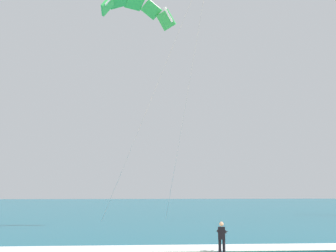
{
  "coord_description": "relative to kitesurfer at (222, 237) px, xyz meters",
  "views": [
    {
      "loc": [
        -3.51,
        -8.01,
        3.23
      ],
      "look_at": [
        -1.73,
        16.2,
        7.24
      ],
      "focal_mm": 41.72,
      "sensor_mm": 36.0,
      "label": 1
    }
  ],
  "objects": [
    {
      "name": "kite_primary",
      "position": [
        -4.45,
        8.93,
        16.31
      ],
      "size": [
        6.93,
        10.14,
        17.08
      ],
      "color": "green"
    },
    {
      "name": "kitesurfer",
      "position": [
        0.0,
        0.0,
        0.0
      ],
      "size": [
        0.61,
        0.61,
        1.69
      ],
      "color": "black",
      "rests_on": "ground"
    },
    {
      "name": "surf_foam",
      "position": [
        -0.6,
        1.58,
        -0.72
      ],
      "size": [
        200.0,
        2.28,
        0.04
      ],
      "primitive_type": "cube",
      "color": "white",
      "rests_on": "sea"
    },
    {
      "name": "sea",
      "position": [
        -0.6,
        60.58,
        -0.84
      ],
      "size": [
        200.0,
        120.0,
        0.2
      ],
      "primitive_type": "cube",
      "color": "#146075",
      "rests_on": "ground"
    }
  ]
}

